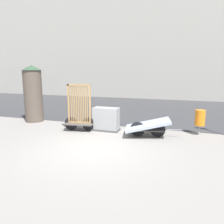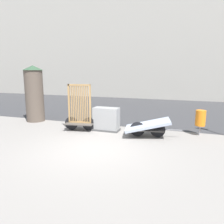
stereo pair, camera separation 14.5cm
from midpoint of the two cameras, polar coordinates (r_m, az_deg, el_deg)
ground_plane at (r=7.47m, az=-5.33°, el=-9.58°), size 60.00×60.00×0.00m
road_strip at (r=15.37m, az=7.30°, el=0.98°), size 56.00×10.53×0.01m
building_facade at (r=22.50m, az=11.34°, el=17.63°), size 48.00×4.00×10.71m
bike_cart_with_bedframe at (r=9.60m, az=-8.88°, el=-0.58°), size 1.99×0.90×2.02m
bike_cart_with_mattress at (r=8.75m, az=8.85°, el=-3.58°), size 2.24×1.34×0.74m
utility_cabinet at (r=9.53m, az=-1.98°, el=-2.12°), size 1.16×0.59×1.02m
trash_bin at (r=9.48m, az=21.60°, el=-1.44°), size 0.39×0.39×1.04m
advertising_column at (r=11.88m, az=-20.25°, el=4.60°), size 1.02×1.02×2.85m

